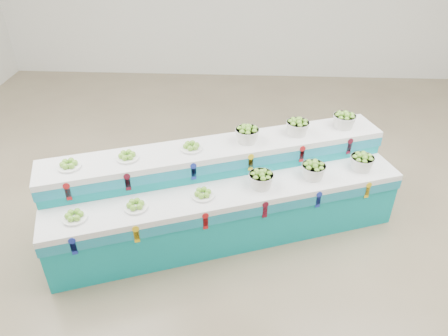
% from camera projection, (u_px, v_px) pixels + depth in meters
% --- Properties ---
extents(ground, '(10.00, 10.00, 0.00)m').
position_uv_depth(ground, '(228.00, 223.00, 5.28)').
color(ground, '#74634D').
rests_on(ground, ground).
extents(display_stand, '(4.16, 2.32, 1.02)m').
position_uv_depth(display_stand, '(224.00, 194.00, 4.95)').
color(display_stand, '#0E989F').
rests_on(display_stand, ground).
extents(plate_lower_left, '(0.32, 0.32, 0.09)m').
position_uv_depth(plate_lower_left, '(74.00, 215.00, 4.22)').
color(plate_lower_left, white).
rests_on(plate_lower_left, display_stand).
extents(plate_lower_mid, '(0.32, 0.32, 0.09)m').
position_uv_depth(plate_lower_mid, '(135.00, 205.00, 4.37)').
color(plate_lower_mid, white).
rests_on(plate_lower_mid, display_stand).
extents(plate_lower_right, '(0.32, 0.32, 0.09)m').
position_uv_depth(plate_lower_right, '(203.00, 193.00, 4.53)').
color(plate_lower_right, white).
rests_on(plate_lower_right, display_stand).
extents(basket_lower_left, '(0.35, 0.35, 0.20)m').
position_uv_depth(basket_lower_left, '(261.00, 179.00, 4.66)').
color(basket_lower_left, silver).
rests_on(basket_lower_left, display_stand).
extents(basket_lower_mid, '(0.35, 0.35, 0.20)m').
position_uv_depth(basket_lower_mid, '(313.00, 170.00, 4.80)').
color(basket_lower_mid, silver).
rests_on(basket_lower_mid, display_stand).
extents(basket_lower_right, '(0.35, 0.35, 0.20)m').
position_uv_depth(basket_lower_right, '(362.00, 162.00, 4.95)').
color(basket_lower_right, silver).
rests_on(basket_lower_right, display_stand).
extents(plate_upper_left, '(0.32, 0.32, 0.09)m').
position_uv_depth(plate_upper_left, '(69.00, 164.00, 4.46)').
color(plate_upper_left, white).
rests_on(plate_upper_left, display_stand).
extents(plate_upper_mid, '(0.32, 0.32, 0.09)m').
position_uv_depth(plate_upper_mid, '(127.00, 155.00, 4.60)').
color(plate_upper_mid, white).
rests_on(plate_upper_mid, display_stand).
extents(plate_upper_right, '(0.32, 0.32, 0.09)m').
position_uv_depth(plate_upper_right, '(191.00, 146.00, 4.77)').
color(plate_upper_right, white).
rests_on(plate_upper_right, display_stand).
extents(basket_upper_left, '(0.35, 0.35, 0.20)m').
position_uv_depth(basket_upper_left, '(247.00, 134.00, 4.89)').
color(basket_upper_left, silver).
rests_on(basket_upper_left, display_stand).
extents(basket_upper_mid, '(0.35, 0.35, 0.20)m').
position_uv_depth(basket_upper_mid, '(298.00, 126.00, 5.04)').
color(basket_upper_mid, silver).
rests_on(basket_upper_mid, display_stand).
extents(basket_upper_right, '(0.35, 0.35, 0.20)m').
position_uv_depth(basket_upper_right, '(344.00, 120.00, 5.18)').
color(basket_upper_right, silver).
rests_on(basket_upper_right, display_stand).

